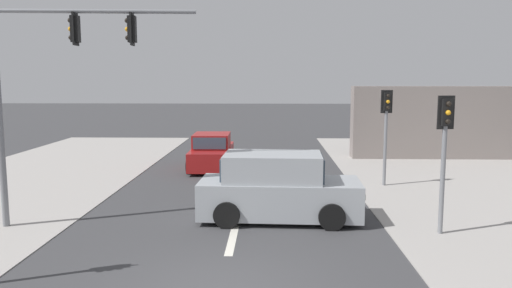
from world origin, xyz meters
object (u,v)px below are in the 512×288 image
at_px(suv_kerbside_parked, 278,189).
at_px(pedestal_signal_far_median, 386,121).
at_px(pedestal_signal_right_kerb, 445,141).
at_px(sedan_crossing_left, 212,153).
at_px(traffic_signal_mast, 47,72).

bearing_deg(suv_kerbside_parked, pedestal_signal_far_median, 48.68).
distance_m(pedestal_signal_right_kerb, suv_kerbside_parked, 4.61).
bearing_deg(pedestal_signal_right_kerb, sedan_crossing_left, 126.94).
relative_size(traffic_signal_mast, pedestal_signal_far_median, 1.69).
bearing_deg(pedestal_signal_right_kerb, traffic_signal_mast, 177.71).
bearing_deg(suv_kerbside_parked, sedan_crossing_left, 109.28).
bearing_deg(pedestal_signal_far_median, suv_kerbside_parked, -131.32).
relative_size(pedestal_signal_right_kerb, sedan_crossing_left, 0.83).
xyz_separation_m(pedestal_signal_right_kerb, pedestal_signal_far_median, (-0.14, 5.82, 0.00)).
bearing_deg(pedestal_signal_right_kerb, pedestal_signal_far_median, 91.35).
bearing_deg(traffic_signal_mast, pedestal_signal_far_median, 28.21).
height_order(suv_kerbside_parked, sedan_crossing_left, suv_kerbside_parked).
height_order(pedestal_signal_right_kerb, suv_kerbside_parked, pedestal_signal_right_kerb).
distance_m(pedestal_signal_far_median, suv_kerbside_parked, 6.29).
relative_size(pedestal_signal_far_median, suv_kerbside_parked, 0.77).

